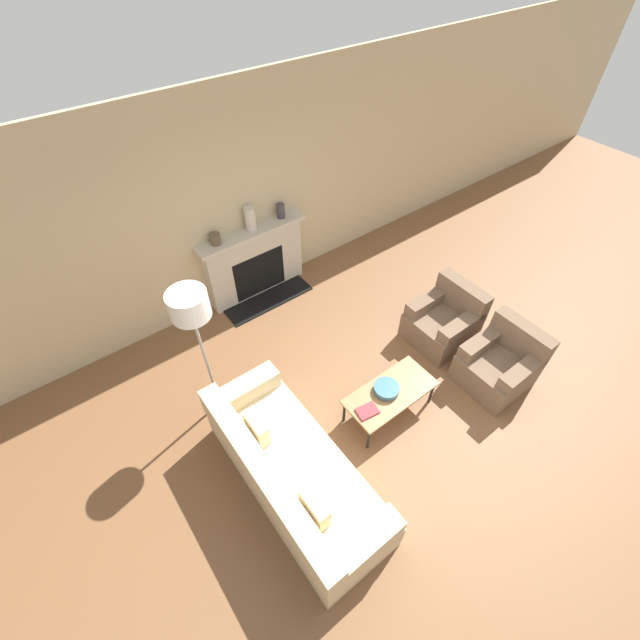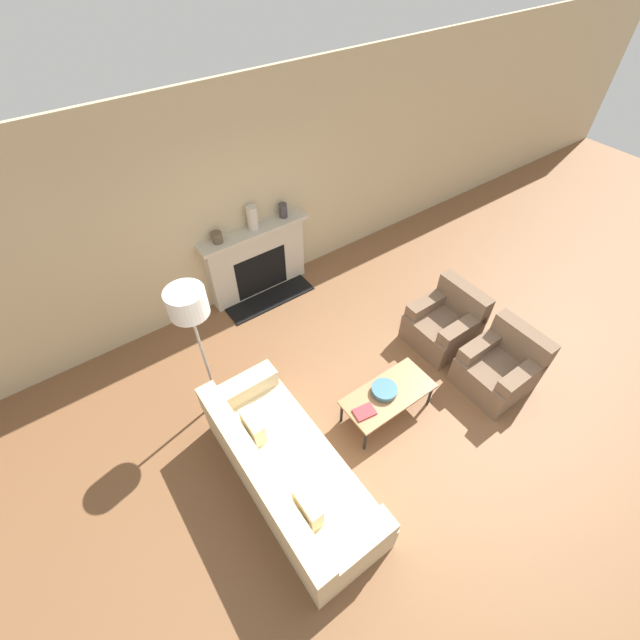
# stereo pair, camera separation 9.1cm
# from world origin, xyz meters

# --- Properties ---
(ground_plane) EXTENTS (18.00, 18.00, 0.00)m
(ground_plane) POSITION_xyz_m (0.00, 0.00, 0.00)
(ground_plane) COLOR brown
(wall_back) EXTENTS (18.00, 0.06, 2.90)m
(wall_back) POSITION_xyz_m (0.00, 3.13, 1.45)
(wall_back) COLOR #C6B289
(wall_back) RESTS_ON ground_plane
(fireplace) EXTENTS (1.58, 0.59, 1.07)m
(fireplace) POSITION_xyz_m (0.12, 2.98, 0.52)
(fireplace) COLOR beige
(fireplace) RESTS_ON ground_plane
(couch) EXTENTS (0.87, 2.13, 0.78)m
(couch) POSITION_xyz_m (-1.15, 0.24, 0.30)
(couch) COLOR #CCB78E
(couch) RESTS_ON ground_plane
(armchair_near) EXTENTS (0.77, 0.73, 0.80)m
(armchair_near) POSITION_xyz_m (1.59, -0.15, 0.30)
(armchair_near) COLOR brown
(armchair_near) RESTS_ON ground_plane
(armchair_far) EXTENTS (0.77, 0.73, 0.80)m
(armchair_far) POSITION_xyz_m (1.59, 0.73, 0.30)
(armchair_far) COLOR brown
(armchair_far) RESTS_ON ground_plane
(coffee_table) EXTENTS (1.05, 0.49, 0.39)m
(coffee_table) POSITION_xyz_m (0.22, 0.30, 0.36)
(coffee_table) COLOR olive
(coffee_table) RESTS_ON ground_plane
(bowl) EXTENTS (0.28, 0.28, 0.08)m
(bowl) POSITION_xyz_m (0.19, 0.35, 0.44)
(bowl) COLOR #38667A
(bowl) RESTS_ON coffee_table
(book) EXTENTS (0.25, 0.19, 0.02)m
(book) POSITION_xyz_m (-0.15, 0.27, 0.40)
(book) COLOR #9E2D33
(book) RESTS_ON coffee_table
(floor_lamp) EXTENTS (0.38, 0.38, 1.78)m
(floor_lamp) POSITION_xyz_m (-1.29, 1.57, 1.50)
(floor_lamp) COLOR gray
(floor_lamp) RESTS_ON ground_plane
(mantel_vase_left) EXTENTS (0.14, 0.14, 0.14)m
(mantel_vase_left) POSITION_xyz_m (-0.38, 3.00, 1.14)
(mantel_vase_left) COLOR brown
(mantel_vase_left) RESTS_ON fireplace
(mantel_vase_center_left) EXTENTS (0.15, 0.15, 0.33)m
(mantel_vase_center_left) POSITION_xyz_m (0.14, 3.00, 1.24)
(mantel_vase_center_left) COLOR beige
(mantel_vase_center_left) RESTS_ON fireplace
(mantel_vase_center_right) EXTENTS (0.11, 0.11, 0.20)m
(mantel_vase_center_right) POSITION_xyz_m (0.61, 3.00, 1.17)
(mantel_vase_center_right) COLOR #3D383D
(mantel_vase_center_right) RESTS_ON fireplace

